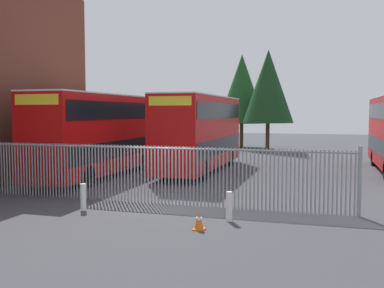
% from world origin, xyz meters
% --- Properties ---
extents(ground_plane, '(100.00, 100.00, 0.00)m').
position_xyz_m(ground_plane, '(0.00, 8.00, 0.00)').
color(ground_plane, '#3D3D42').
extents(palisade_fence, '(14.94, 0.14, 2.35)m').
position_xyz_m(palisade_fence, '(-0.40, 0.00, 1.18)').
color(palisade_fence, gray).
rests_on(palisade_fence, ground).
extents(double_decker_bus_near_gate, '(2.54, 10.81, 4.42)m').
position_xyz_m(double_decker_bus_near_gate, '(-5.67, 5.72, 2.42)').
color(double_decker_bus_near_gate, '#B70C0C').
rests_on(double_decker_bus_near_gate, ground).
extents(double_decker_bus_behind_fence_left, '(2.54, 10.81, 4.42)m').
position_xyz_m(double_decker_bus_behind_fence_left, '(-1.10, 9.45, 2.42)').
color(double_decker_bus_behind_fence_left, '#B70C0C').
rests_on(double_decker_bus_behind_fence_left, ground).
extents(bollard_near_left, '(0.20, 0.20, 0.95)m').
position_xyz_m(bollard_near_left, '(-2.25, -1.82, 0.47)').
color(bollard_near_left, silver).
rests_on(bollard_near_left, ground).
extents(bollard_center_front, '(0.20, 0.20, 0.95)m').
position_xyz_m(bollard_center_front, '(3.00, -1.85, 0.47)').
color(bollard_center_front, silver).
rests_on(bollard_center_front, ground).
extents(traffic_cone_by_gate, '(0.34, 0.34, 0.59)m').
position_xyz_m(traffic_cone_by_gate, '(2.37, -3.12, 0.29)').
color(traffic_cone_by_gate, orange).
rests_on(traffic_cone_by_gate, ground).
extents(tree_tall_back, '(4.63, 4.63, 9.13)m').
position_xyz_m(tree_tall_back, '(0.89, 24.97, 5.81)').
color(tree_tall_back, '#4C3823').
rests_on(tree_tall_back, ground).
extents(tree_short_side, '(4.72, 4.72, 9.15)m').
position_xyz_m(tree_short_side, '(-1.99, 27.53, 5.77)').
color(tree_short_side, '#4C3823').
rests_on(tree_short_side, ground).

